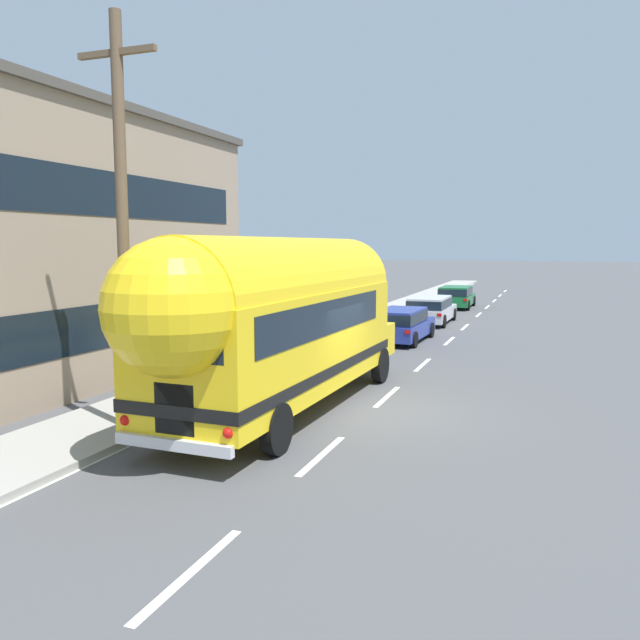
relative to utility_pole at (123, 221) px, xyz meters
The scene contains 8 objects.
ground_plane 7.08m from the utility_pole, 39.84° to the left, with size 300.00×300.00×0.00m, color #4C4C4F.
lane_markings 16.92m from the utility_pole, 84.44° to the left, with size 3.91×80.00×0.01m.
sidewalk_slab 14.24m from the utility_pole, 93.40° to the left, with size 2.54×90.00×0.15m, color #9E9B93.
utility_pole is the anchor object (origin of this frame).
painted_bus 3.95m from the utility_pole, 45.70° to the left, with size 2.82×11.42×4.12m.
car_lead 15.15m from the utility_pole, 80.47° to the left, with size 1.99×4.49×1.37m.
car_second 21.40m from the utility_pole, 83.38° to the left, with size 1.98×4.74×1.37m.
car_third 29.82m from the utility_pole, 85.25° to the left, with size 2.05×4.56×1.37m.
Camera 1 is at (4.01, -14.35, 3.95)m, focal length 35.78 mm.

